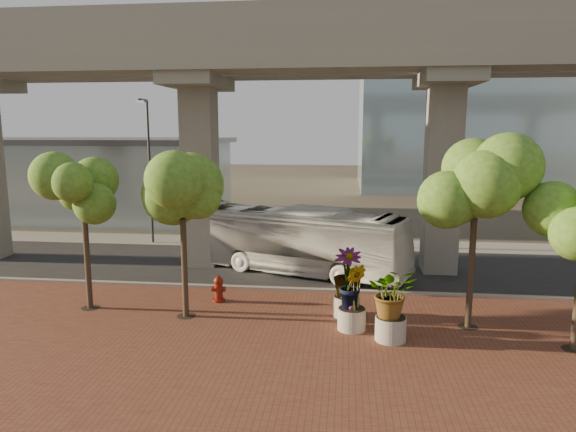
# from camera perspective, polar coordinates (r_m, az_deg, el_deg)

# --- Properties ---
(ground) EXTENTS (160.00, 160.00, 0.00)m
(ground) POSITION_cam_1_polar(r_m,az_deg,el_deg) (24.47, 2.99, -7.00)
(ground) COLOR #3B352B
(ground) RESTS_ON ground
(brick_plaza) EXTENTS (70.00, 13.00, 0.06)m
(brick_plaza) POSITION_cam_1_polar(r_m,az_deg,el_deg) (16.97, 1.24, -14.59)
(brick_plaza) COLOR brown
(brick_plaza) RESTS_ON ground
(asphalt_road) EXTENTS (90.00, 8.00, 0.04)m
(asphalt_road) POSITION_cam_1_polar(r_m,az_deg,el_deg) (26.39, 3.26, -5.73)
(asphalt_road) COLOR black
(asphalt_road) RESTS_ON ground
(curb_strip) EXTENTS (70.00, 0.25, 0.16)m
(curb_strip) POSITION_cam_1_polar(r_m,az_deg,el_deg) (22.54, 2.67, -8.25)
(curb_strip) COLOR gray
(curb_strip) RESTS_ON ground
(far_sidewalk) EXTENTS (90.00, 3.00, 0.06)m
(far_sidewalk) POSITION_cam_1_polar(r_m,az_deg,el_deg) (31.72, 3.83, -3.11)
(far_sidewalk) COLOR gray
(far_sidewalk) RESTS_ON ground
(transit_viaduct) EXTENTS (72.00, 5.60, 12.40)m
(transit_viaduct) POSITION_cam_1_polar(r_m,az_deg,el_deg) (25.46, 3.41, 10.25)
(transit_viaduct) COLOR gray
(transit_viaduct) RESTS_ON ground
(station_pavilion) EXTENTS (23.00, 13.00, 6.30)m
(station_pavilion) POSITION_cam_1_polar(r_m,az_deg,el_deg) (45.01, -21.96, 4.08)
(station_pavilion) COLOR #A4B7BB
(station_pavilion) RESTS_ON ground
(transit_bus) EXTENTS (11.76, 6.63, 3.22)m
(transit_bus) POSITION_cam_1_polar(r_m,az_deg,el_deg) (25.21, 0.46, -2.72)
(transit_bus) COLOR silver
(transit_bus) RESTS_ON ground
(fire_hydrant) EXTENTS (0.55, 0.49, 1.10)m
(fire_hydrant) POSITION_cam_1_polar(r_m,az_deg,el_deg) (21.24, -7.71, -8.02)
(fire_hydrant) COLOR #66150B
(fire_hydrant) RESTS_ON ground
(planter_front) EXTENTS (2.29, 2.29, 2.51)m
(planter_front) POSITION_cam_1_polar(r_m,az_deg,el_deg) (17.36, 11.45, -8.71)
(planter_front) COLOR gray
(planter_front) RESTS_ON ground
(planter_right) EXTENTS (2.41, 2.41, 2.58)m
(planter_right) POSITION_cam_1_polar(r_m,az_deg,el_deg) (19.27, 6.59, -6.62)
(planter_right) COLOR gray
(planter_right) RESTS_ON ground
(planter_left) EXTENTS (2.18, 2.18, 2.40)m
(planter_left) POSITION_cam_1_polar(r_m,az_deg,el_deg) (18.06, 7.16, -8.08)
(planter_left) COLOR #AFA89E
(planter_left) RESTS_ON ground
(street_tree_far_west) EXTENTS (3.26, 3.26, 6.09)m
(street_tree_far_west) POSITION_cam_1_polar(r_m,az_deg,el_deg) (20.92, -21.84, 2.48)
(street_tree_far_west) COLOR #413325
(street_tree_far_west) RESTS_ON ground
(street_tree_near_west) EXTENTS (3.73, 3.73, 6.51)m
(street_tree_near_west) POSITION_cam_1_polar(r_m,az_deg,el_deg) (18.88, -11.72, 2.90)
(street_tree_near_west) COLOR #413325
(street_tree_near_west) RESTS_ON ground
(street_tree_near_east) EXTENTS (4.40, 4.40, 7.23)m
(street_tree_near_east) POSITION_cam_1_polar(r_m,az_deg,el_deg) (18.52, 20.22, 3.69)
(street_tree_near_east) COLOR #413325
(street_tree_near_east) RESTS_ON ground
(streetlamp_west) EXTENTS (0.43, 1.26, 8.72)m
(streetlamp_west) POSITION_cam_1_polar(r_m,az_deg,el_deg) (32.28, -15.22, 5.88)
(streetlamp_west) COLOR #303036
(streetlamp_west) RESTS_ON ground
(streetlamp_east) EXTENTS (0.38, 1.11, 7.66)m
(streetlamp_east) POSITION_cam_1_polar(r_m,az_deg,el_deg) (30.89, 16.73, 4.51)
(streetlamp_east) COLOR #333438
(streetlamp_east) RESTS_ON ground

